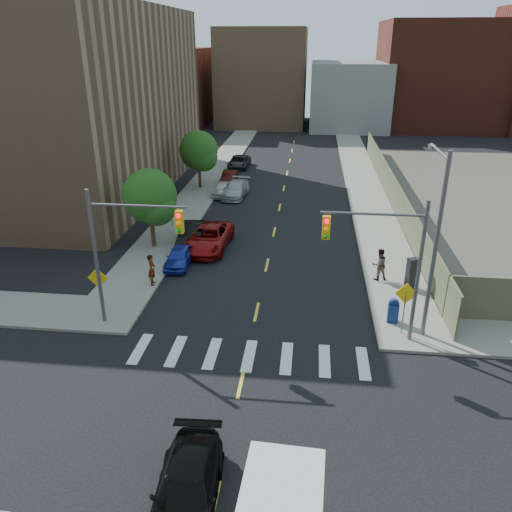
% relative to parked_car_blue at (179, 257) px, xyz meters
% --- Properties ---
extents(ground, '(160.00, 160.00, 0.00)m').
position_rel_parked_car_blue_xyz_m(ground, '(5.50, -13.33, -0.61)').
color(ground, black).
rests_on(ground, ground).
extents(sidewalk_nw, '(3.50, 73.00, 0.15)m').
position_rel_parked_car_blue_xyz_m(sidewalk_nw, '(-2.25, 28.17, -0.53)').
color(sidewalk_nw, gray).
rests_on(sidewalk_nw, ground).
extents(sidewalk_ne, '(3.50, 73.00, 0.15)m').
position_rel_parked_car_blue_xyz_m(sidewalk_ne, '(13.25, 28.17, -0.53)').
color(sidewalk_ne, gray).
rests_on(sidewalk_ne, ground).
extents(fence_north, '(0.12, 44.00, 2.50)m').
position_rel_parked_car_blue_xyz_m(fence_north, '(15.10, 14.67, 0.64)').
color(fence_north, '#5E5E42').
rests_on(fence_north, ground).
extents(building_nw, '(22.00, 30.00, 16.00)m').
position_rel_parked_car_blue_xyz_m(building_nw, '(-16.50, 16.67, 7.39)').
color(building_nw, '#8C6B4C').
rests_on(building_nw, ground).
extents(bg_bldg_west, '(14.00, 18.00, 12.00)m').
position_rel_parked_car_blue_xyz_m(bg_bldg_west, '(-16.50, 56.67, 5.39)').
color(bg_bldg_west, '#592319').
rests_on(bg_bldg_west, ground).
extents(bg_bldg_midwest, '(14.00, 16.00, 15.00)m').
position_rel_parked_car_blue_xyz_m(bg_bldg_midwest, '(-0.50, 58.67, 6.89)').
color(bg_bldg_midwest, '#8C6B4C').
rests_on(bg_bldg_midwest, ground).
extents(bg_bldg_center, '(12.00, 16.00, 10.00)m').
position_rel_parked_car_blue_xyz_m(bg_bldg_center, '(13.50, 56.67, 4.39)').
color(bg_bldg_center, gray).
rests_on(bg_bldg_center, ground).
extents(bg_bldg_east, '(18.00, 18.00, 16.00)m').
position_rel_parked_car_blue_xyz_m(bg_bldg_east, '(27.50, 58.67, 7.39)').
color(bg_bldg_east, '#592319').
rests_on(bg_bldg_east, ground).
extents(signal_nw, '(4.59, 0.30, 7.00)m').
position_rel_parked_car_blue_xyz_m(signal_nw, '(-0.48, -7.33, 3.92)').
color(signal_nw, '#59595E').
rests_on(signal_nw, ground).
extents(signal_ne, '(4.59, 0.30, 7.00)m').
position_rel_parked_car_blue_xyz_m(signal_ne, '(11.48, -7.33, 3.92)').
color(signal_ne, '#59595E').
rests_on(signal_ne, ground).
extents(streetlight_ne, '(0.25, 3.70, 9.00)m').
position_rel_parked_car_blue_xyz_m(streetlight_ne, '(13.70, -6.43, 4.61)').
color(streetlight_ne, '#59595E').
rests_on(streetlight_ne, ground).
extents(warn_sign_nw, '(1.06, 0.06, 2.83)m').
position_rel_parked_car_blue_xyz_m(warn_sign_nw, '(-2.30, -6.83, 1.39)').
color(warn_sign_nw, '#59595E').
rests_on(warn_sign_nw, ground).
extents(warn_sign_ne, '(1.06, 0.06, 2.83)m').
position_rel_parked_car_blue_xyz_m(warn_sign_ne, '(12.70, -6.83, 1.39)').
color(warn_sign_ne, '#59595E').
rests_on(warn_sign_ne, ground).
extents(warn_sign_midwest, '(1.06, 0.06, 2.83)m').
position_rel_parked_car_blue_xyz_m(warn_sign_midwest, '(-2.30, 6.67, 1.39)').
color(warn_sign_midwest, '#59595E').
rests_on(warn_sign_midwest, ground).
extents(tree_west_near, '(3.66, 3.64, 5.52)m').
position_rel_parked_car_blue_xyz_m(tree_west_near, '(-2.50, 2.72, 2.87)').
color(tree_west_near, '#332114').
rests_on(tree_west_near, ground).
extents(tree_west_far, '(3.66, 3.64, 5.52)m').
position_rel_parked_car_blue_xyz_m(tree_west_far, '(-2.50, 17.72, 2.87)').
color(tree_west_far, '#332114').
rests_on(tree_west_far, ground).
extents(parked_car_blue, '(1.46, 3.59, 1.22)m').
position_rel_parked_car_blue_xyz_m(parked_car_blue, '(0.00, 0.00, 0.00)').
color(parked_car_blue, '#1C2B9A').
rests_on(parked_car_blue, ground).
extents(parked_car_black, '(1.83, 4.60, 1.49)m').
position_rel_parked_car_blue_xyz_m(parked_car_black, '(0.00, 3.53, 0.13)').
color(parked_car_black, black).
rests_on(parked_car_black, ground).
extents(parked_car_red, '(2.88, 5.78, 1.57)m').
position_rel_parked_car_blue_xyz_m(parked_car_red, '(1.30, 2.98, 0.18)').
color(parked_car_red, maroon).
rests_on(parked_car_red, ground).
extents(parked_car_silver, '(2.39, 4.93, 1.38)m').
position_rel_parked_car_blue_xyz_m(parked_car_silver, '(1.30, 15.41, 0.08)').
color(parked_car_silver, '#A9ADB1').
rests_on(parked_car_silver, ground).
extents(parked_car_white, '(1.58, 3.66, 1.23)m').
position_rel_parked_car_blue_xyz_m(parked_car_white, '(0.00, 15.61, 0.01)').
color(parked_car_white, silver).
rests_on(parked_car_white, ground).
extents(parked_car_maroon, '(1.40, 3.81, 1.25)m').
position_rel_parked_car_blue_xyz_m(parked_car_maroon, '(0.00, 19.78, 0.01)').
color(parked_car_maroon, '#3D0D0C').
rests_on(parked_car_maroon, ground).
extents(parked_car_grey, '(2.24, 4.70, 1.30)m').
position_rel_parked_car_blue_xyz_m(parked_car_grey, '(0.00, 26.69, 0.04)').
color(parked_car_grey, '#222227').
rests_on(parked_car_grey, ground).
extents(black_sedan, '(2.16, 4.86, 1.39)m').
position_rel_parked_car_blue_xyz_m(black_sedan, '(4.70, -17.46, 0.08)').
color(black_sedan, black).
rests_on(black_sedan, ground).
extents(mailbox, '(0.54, 0.43, 1.27)m').
position_rel_parked_car_blue_xyz_m(mailbox, '(12.41, -5.80, 0.15)').
color(mailbox, navy).
rests_on(mailbox, sidewalk_ne).
extents(payphone, '(0.66, 0.60, 1.85)m').
position_rel_parked_car_blue_xyz_m(payphone, '(13.93, -1.94, 0.47)').
color(payphone, black).
rests_on(payphone, sidewalk_ne).
extents(pedestrian_west, '(0.56, 0.74, 1.85)m').
position_rel_parked_car_blue_xyz_m(pedestrian_west, '(-0.80, -3.06, 0.46)').
color(pedestrian_west, gray).
rests_on(pedestrian_west, sidewalk_nw).
extents(pedestrian_east, '(1.11, 0.97, 1.94)m').
position_rel_parked_car_blue_xyz_m(pedestrian_east, '(12.24, -0.95, 0.51)').
color(pedestrian_east, gray).
rests_on(pedestrian_east, sidewalk_ne).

